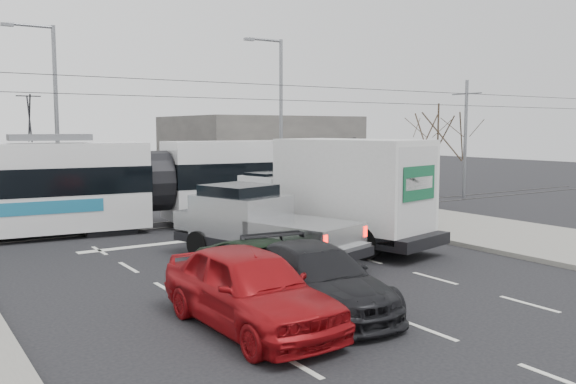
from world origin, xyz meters
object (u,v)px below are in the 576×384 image
bare_tree (438,138)px  tram (155,183)px  street_lamp_far (52,108)px  red_car (249,288)px  street_lamp_near (278,111)px  navy_pickup (323,195)px  traffic_signal (352,160)px  silver_pickup (258,223)px  dark_car (316,278)px  green_car (267,270)px  box_truck (338,194)px

bare_tree → tram: 11.73m
street_lamp_far → red_car: bearing=-91.5°
street_lamp_near → navy_pickup: 7.92m
tram → red_car: bearing=-97.9°
traffic_signal → street_lamp_far: 14.47m
street_lamp_near → street_lamp_far: size_ratio=1.00×
silver_pickup → red_car: silver_pickup is taller
silver_pickup → dark_car: size_ratio=1.34×
bare_tree → green_car: bare_tree is taller
box_truck → red_car: box_truck is taller
silver_pickup → red_car: bearing=-138.5°
green_car → dark_car: (0.37, -1.55, 0.06)m
bare_tree → silver_pickup: 9.22m
traffic_signal → tram: 8.68m
red_car → box_truck: bearing=39.7°
street_lamp_far → red_car: 20.32m
street_lamp_far → traffic_signal: bearing=-41.7°
traffic_signal → silver_pickup: 9.15m
street_lamp_near → box_truck: size_ratio=1.13×
bare_tree → street_lamp_near: 11.58m
box_truck → navy_pickup: (3.21, 5.20, -0.70)m
street_lamp_near → street_lamp_far: bearing=170.1°
red_car → silver_pickup: bearing=57.2°
street_lamp_near → silver_pickup: 15.41m
tram → box_truck: bearing=-56.7°
street_lamp_near → box_truck: bearing=-113.0°
bare_tree → street_lamp_near: size_ratio=0.56×
traffic_signal → box_truck: size_ratio=0.45×
bare_tree → dark_car: size_ratio=0.98×
bare_tree → red_car: size_ratio=0.99×
tram → dark_car: size_ratio=5.20×
traffic_signal → street_lamp_far: bearing=138.3°
dark_car → street_lamp_far: bearing=100.8°
silver_pickup → traffic_signal: bearing=15.0°
box_truck → tram: bearing=104.8°
bare_tree → street_lamp_near: (-0.29, 11.50, 1.32)m
silver_pickup → bare_tree: bearing=-11.9°
street_lamp_near → silver_pickup: (-8.52, -12.22, -3.94)m
navy_pickup → green_car: 12.79m
bare_tree → red_car: (-12.32, -6.37, -2.93)m
bare_tree → red_car: bare_tree is taller
street_lamp_near → tram: bearing=-153.3°
street_lamp_near → red_car: 21.96m
street_lamp_near → silver_pickup: size_ratio=1.32×
bare_tree → traffic_signal: (-1.13, 4.00, -1.05)m
box_truck → green_car: bearing=-155.9°
red_car → green_car: bearing=48.8°
box_truck → dark_car: 7.75m
box_truck → red_car: (-7.02, -6.03, -1.01)m
bare_tree → street_lamp_far: bearing=131.1°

